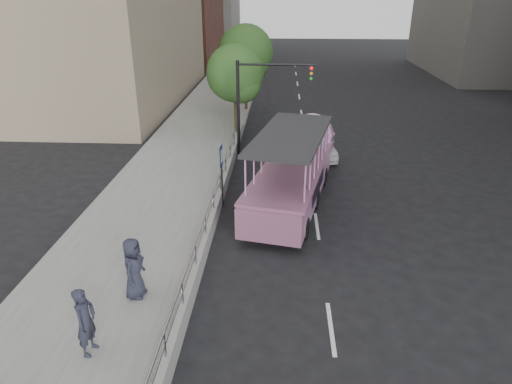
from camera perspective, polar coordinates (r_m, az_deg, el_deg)
The scene contains 12 objects.
ground at distance 14.89m, azimuth 4.72°, elevation -11.44°, with size 160.00×160.00×0.00m, color black.
sidewalk at distance 24.27m, azimuth -9.43°, elevation 3.25°, with size 5.50×80.00×0.30m, color #A1A09B.
kerb_wall at distance 16.52m, azimuth -6.28°, elevation -5.67°, with size 0.24×30.00×0.36m, color #A8A7A2.
guardrail at distance 16.20m, azimuth -6.39°, elevation -3.63°, with size 0.07×22.00×0.71m.
duck_boat at distance 20.46m, azimuth 4.97°, elevation 2.76°, with size 4.40×10.28×3.32m.
car at distance 25.96m, azimuth 7.60°, elevation 6.08°, with size 1.71×4.25×1.45m, color white.
pedestrian_near at distance 12.23m, azimuth -20.51°, elevation -14.94°, with size 0.68×0.45×1.86m, color #242636.
pedestrian_far at distance 13.81m, azimuth -15.05°, elevation -9.18°, with size 0.93×0.60×1.89m, color #242636.
parking_sign at distance 19.32m, azimuth -4.32°, elevation 2.97°, with size 0.08×0.61×2.71m.
traffic_signal at distance 25.19m, azimuth 0.49°, elevation 12.28°, with size 4.20×0.32×5.20m.
street_tree_near at distance 28.61m, azimuth -2.45°, elevation 14.33°, with size 3.52×3.52×5.72m.
street_tree_far at distance 34.43m, azimuth -1.12°, elevation 16.80°, with size 3.97×3.97×6.45m.
Camera 1 is at (-0.51, -12.14, 8.61)m, focal length 32.00 mm.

